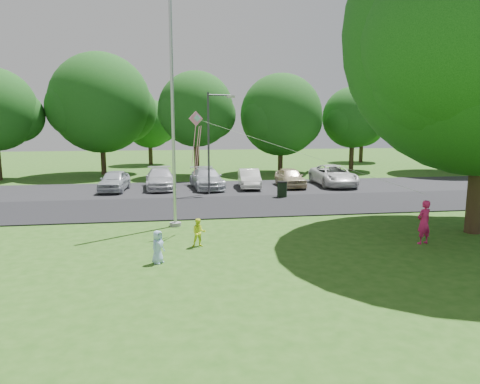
{
  "coord_description": "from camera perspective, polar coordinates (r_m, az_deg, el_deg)",
  "views": [
    {
      "loc": [
        -3.49,
        -13.45,
        4.43
      ],
      "look_at": [
        -0.79,
        4.0,
        1.6
      ],
      "focal_mm": 32.0,
      "sensor_mm": 36.0,
      "label": 1
    }
  ],
  "objects": [
    {
      "name": "woman",
      "position": [
        17.26,
        23.32,
        -3.72
      ],
      "size": [
        0.69,
        0.55,
        1.65
      ],
      "primitive_type": "imported",
      "rotation": [
        0.0,
        0.0,
        3.43
      ],
      "color": "#D61C62",
      "rests_on": "ground"
    },
    {
      "name": "child_yellow",
      "position": [
        15.63,
        -5.51,
        -5.42
      ],
      "size": [
        0.52,
        0.41,
        1.04
      ],
      "primitive_type": "imported",
      "rotation": [
        0.0,
        0.0,
        0.03
      ],
      "color": "#ECFF28",
      "rests_on": "ground"
    },
    {
      "name": "flagpole",
      "position": [
        18.46,
        -8.91,
        8.18
      ],
      "size": [
        0.5,
        0.5,
        10.0
      ],
      "color": "#B7BABF",
      "rests_on": "ground"
    },
    {
      "name": "kite",
      "position": [
        17.2,
        -4.94,
        8.04
      ],
      "size": [
        8.49,
        3.31,
        3.06
      ],
      "rotation": [
        0.0,
        0.0,
        0.32
      ],
      "color": "pink",
      "rests_on": "ground"
    },
    {
      "name": "ground",
      "position": [
        14.59,
        5.54,
        -8.62
      ],
      "size": [
        120.0,
        120.0,
        0.0
      ],
      "primitive_type": "plane",
      "color": "#265315",
      "rests_on": "ground"
    },
    {
      "name": "parking_strip",
      "position": [
        29.49,
        -1.9,
        0.52
      ],
      "size": [
        42.0,
        7.0,
        0.06
      ],
      "primitive_type": "cube",
      "color": "black",
      "rests_on": "ground"
    },
    {
      "name": "child_blue",
      "position": [
        14.01,
        -10.9,
        -7.2
      ],
      "size": [
        0.59,
        0.63,
        1.07
      ],
      "primitive_type": "imported",
      "rotation": [
        0.0,
        0.0,
        0.94
      ],
      "color": "#A6C7FF",
      "rests_on": "ground"
    },
    {
      "name": "street_lamp",
      "position": [
        26.62,
        -3.71,
        7.71
      ],
      "size": [
        1.76,
        0.55,
        6.31
      ],
      "rotation": [
        0.0,
        0.0,
        0.22
      ],
      "color": "#3F3F44",
      "rests_on": "ground"
    },
    {
      "name": "tree_row",
      "position": [
        38.05,
        -1.13,
        11.03
      ],
      "size": [
        64.35,
        11.94,
        10.88
      ],
      "color": "#332316",
      "rests_on": "ground"
    },
    {
      "name": "parked_cars",
      "position": [
        29.45,
        -0.43,
        1.92
      ],
      "size": [
        17.39,
        5.33,
        1.44
      ],
      "color": "#B2B7BF",
      "rests_on": "ground"
    },
    {
      "name": "trash_can",
      "position": [
        25.86,
        5.63,
        0.32
      ],
      "size": [
        0.63,
        0.63,
        1.0
      ],
      "rotation": [
        0.0,
        0.0,
        -0.29
      ],
      "color": "black",
      "rests_on": "ground"
    },
    {
      "name": "horizon_trees",
      "position": [
        47.93,
        0.28,
        8.95
      ],
      "size": [
        77.46,
        7.2,
        7.02
      ],
      "color": "#332316",
      "rests_on": "ground"
    },
    {
      "name": "park_road",
      "position": [
        23.15,
        0.04,
        -1.85
      ],
      "size": [
        60.0,
        6.0,
        0.06
      ],
      "primitive_type": "cube",
      "color": "black",
      "rests_on": "ground"
    }
  ]
}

